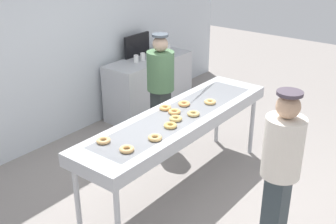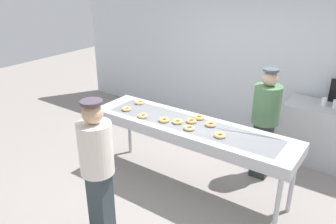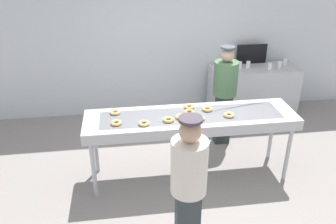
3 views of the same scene
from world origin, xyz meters
The scene contains 22 objects.
ground_plane centered at (0.00, 0.00, 0.00)m, with size 16.00×16.00×0.00m, color gray.
back_wall centered at (0.00, 2.22, 1.64)m, with size 8.00×0.12×3.29m, color silver.
fryer_conveyor centered at (0.00, 0.00, 0.89)m, with size 2.81×0.71×0.97m.
glazed_donut_0 centered at (-0.99, 0.18, 0.99)m, with size 0.14×0.14×0.04m, color #E8B16E.
glazed_donut_1 centered at (0.01, 0.21, 0.99)m, with size 0.14×0.14×0.04m, color #EDAC5D.
glazed_donut_2 centered at (-0.64, -0.18, 0.99)m, with size 0.14×0.14×0.04m, color #E7B76D.
glazed_donut_3 centered at (0.08, -0.14, 0.99)m, with size 0.14×0.14×0.04m, color #DCB86E.
glazed_donut_4 centered at (0.48, -0.10, 0.99)m, with size 0.14×0.14×0.04m, color #EBBA6B.
glazed_donut_5 centered at (-0.15, -0.07, 0.99)m, with size 0.14×0.14×0.04m, color #DFB867.
glazed_donut_6 centered at (-0.01, 0.06, 0.99)m, with size 0.14×0.14×0.04m, color #EEAB5E.
glazed_donut_7 centered at (-0.32, -0.13, 0.99)m, with size 0.14×0.14×0.04m, color #E6B75E.
glazed_donut_8 centered at (0.25, 0.11, 0.99)m, with size 0.14×0.14×0.04m, color #EEA962.
glazed_donut_9 centered at (-0.98, -0.12, 0.99)m, with size 0.14×0.14×0.04m, color #E7B16B.
worker_baker centered at (0.70, 0.84, 0.94)m, with size 0.37×0.37×1.63m.
customer_waiting centered at (-0.30, -1.35, 0.95)m, with size 0.35×0.35×1.66m.
prep_counter centered at (1.55, 1.77, 0.47)m, with size 1.61×0.60×0.93m, color #B7BABF.
paper_cup_0 centered at (1.77, 1.63, 0.99)m, with size 0.07×0.07×0.12m, color white.
paper_cup_1 centered at (1.26, 1.78, 0.99)m, with size 0.07×0.07×0.12m, color white.
paper_cup_2 centered at (1.41, 1.78, 0.99)m, with size 0.07×0.07×0.12m, color white.
paper_cup_3 centered at (2.14, 1.82, 0.99)m, with size 0.07×0.07×0.12m, color white.
paper_cup_4 centered at (1.98, 1.70, 0.99)m, with size 0.07×0.07×0.12m, color white.
menu_display centered at (1.55, 2.02, 1.12)m, with size 0.57×0.04×0.36m, color black.
Camera 3 is at (-0.87, -4.00, 3.07)m, focal length 37.29 mm.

